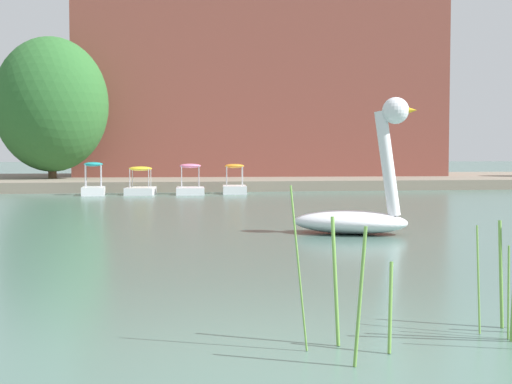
% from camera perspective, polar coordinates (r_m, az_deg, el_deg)
% --- Properties ---
extents(ground_plane, '(532.76, 532.76, 0.00)m').
position_cam_1_polar(ground_plane, '(6.23, 3.52, -13.20)').
color(ground_plane, '#47665B').
extents(shore_bank_far, '(153.62, 18.97, 0.52)m').
position_cam_1_polar(shore_bank_far, '(43.31, -7.99, 0.94)').
color(shore_bank_far, slate).
rests_on(shore_bank_far, ground_plane).
extents(swan_boat, '(2.93, 2.38, 3.05)m').
position_cam_1_polar(swan_boat, '(15.63, 8.46, -1.12)').
color(swan_boat, white).
rests_on(swan_boat, ground_plane).
extents(pedal_boat_orange, '(1.30, 2.09, 1.41)m').
position_cam_1_polar(pedal_boat_orange, '(32.66, -1.80, 0.59)').
color(pedal_boat_orange, white).
rests_on(pedal_boat_orange, ground_plane).
extents(pedal_boat_pink, '(1.42, 2.07, 1.43)m').
position_cam_1_polar(pedal_boat_pink, '(32.12, -5.48, 0.54)').
color(pedal_boat_pink, white).
rests_on(pedal_boat_pink, ground_plane).
extents(pedal_boat_yellow, '(1.52, 2.17, 1.30)m').
position_cam_1_polar(pedal_boat_yellow, '(32.25, -9.57, 0.51)').
color(pedal_boat_yellow, white).
rests_on(pedal_boat_yellow, ground_plane).
extents(pedal_boat_teal, '(1.01, 1.85, 1.51)m').
position_cam_1_polar(pedal_boat_teal, '(32.17, -13.34, 0.51)').
color(pedal_boat_teal, white).
rests_on(pedal_boat_teal, ground_plane).
extents(tree_willow_overhanging, '(7.32, 6.95, 7.93)m').
position_cam_1_polar(tree_willow_overhanging, '(40.44, -16.63, 6.97)').
color(tree_willow_overhanging, '#4C3823').
rests_on(tree_willow_overhanging, shore_bank_far).
extents(parked_van, '(4.46, 1.94, 1.92)m').
position_cam_1_polar(parked_van, '(43.70, -4.03, 2.68)').
color(parked_van, gray).
rests_on(parked_van, shore_bank_far).
extents(apartment_block, '(24.02, 13.69, 12.54)m').
position_cam_1_polar(apartment_block, '(48.67, -0.14, 8.87)').
color(apartment_block, brown).
rests_on(apartment_block, shore_bank_far).
extents(reed_clump_foreground, '(2.67, 1.18, 1.50)m').
position_cam_1_polar(reed_clump_foreground, '(6.73, 17.85, -6.85)').
color(reed_clump_foreground, '#669942').
rests_on(reed_clump_foreground, ground_plane).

